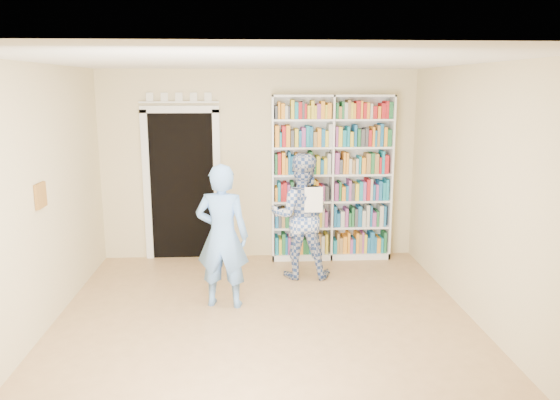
# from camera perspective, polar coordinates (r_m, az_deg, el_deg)

# --- Properties ---
(floor) EXTENTS (5.00, 5.00, 0.00)m
(floor) POSITION_cam_1_polar(r_m,az_deg,el_deg) (5.83, -1.59, -13.29)
(floor) COLOR #A47B4F
(floor) RESTS_ON ground
(ceiling) EXTENTS (5.00, 5.00, 0.00)m
(ceiling) POSITION_cam_1_polar(r_m,az_deg,el_deg) (5.28, -1.76, 14.29)
(ceiling) COLOR white
(ceiling) RESTS_ON wall_back
(wall_back) EXTENTS (4.50, 0.00, 4.50)m
(wall_back) POSITION_cam_1_polar(r_m,az_deg,el_deg) (7.85, -2.21, 3.64)
(wall_back) COLOR beige
(wall_back) RESTS_ON floor
(wall_left) EXTENTS (0.00, 5.00, 5.00)m
(wall_left) POSITION_cam_1_polar(r_m,az_deg,el_deg) (5.78, -24.55, -0.45)
(wall_left) COLOR beige
(wall_left) RESTS_ON floor
(wall_right) EXTENTS (0.00, 5.00, 5.00)m
(wall_right) POSITION_cam_1_polar(r_m,az_deg,el_deg) (5.90, 20.74, 0.09)
(wall_right) COLOR beige
(wall_right) RESTS_ON floor
(bookshelf) EXTENTS (1.71, 0.32, 2.35)m
(bookshelf) POSITION_cam_1_polar(r_m,az_deg,el_deg) (7.81, 5.39, 2.35)
(bookshelf) COLOR white
(bookshelf) RESTS_ON floor
(doorway) EXTENTS (1.10, 0.08, 2.43)m
(doorway) POSITION_cam_1_polar(r_m,az_deg,el_deg) (7.91, -10.20, 2.27)
(doorway) COLOR black
(doorway) RESTS_ON floor
(wall_art) EXTENTS (0.03, 0.25, 0.25)m
(wall_art) POSITION_cam_1_polar(r_m,az_deg,el_deg) (5.95, -23.74, 0.43)
(wall_art) COLOR brown
(wall_art) RESTS_ON wall_left
(man_blue) EXTENTS (0.66, 0.49, 1.64)m
(man_blue) POSITION_cam_1_polar(r_m,az_deg,el_deg) (6.16, -6.05, -3.78)
(man_blue) COLOR #669AE3
(man_blue) RESTS_ON floor
(man_plaid) EXTENTS (0.85, 0.69, 1.63)m
(man_plaid) POSITION_cam_1_polar(r_m,az_deg,el_deg) (7.07, 2.17, -1.69)
(man_plaid) COLOR #2F4D92
(man_plaid) RESTS_ON floor
(paper_sheet) EXTENTS (0.23, 0.01, 0.32)m
(paper_sheet) POSITION_cam_1_polar(r_m,az_deg,el_deg) (6.79, 3.54, 0.02)
(paper_sheet) COLOR white
(paper_sheet) RESTS_ON man_plaid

